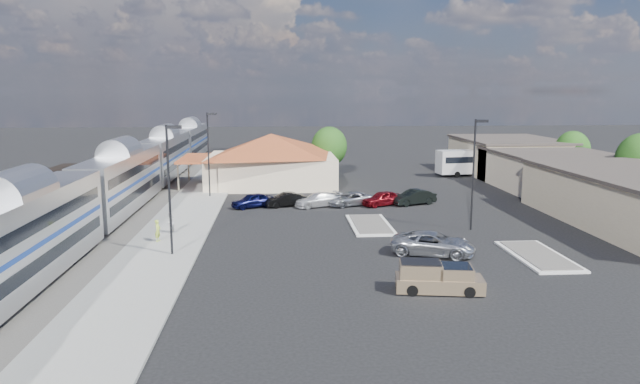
{
  "coord_description": "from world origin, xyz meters",
  "views": [
    {
      "loc": [
        -3.6,
        -44.39,
        11.18
      ],
      "look_at": [
        -0.18,
        2.8,
        2.8
      ],
      "focal_mm": 32.0,
      "sensor_mm": 36.0,
      "label": 1
    }
  ],
  "objects": [
    {
      "name": "lamp_lot",
      "position": [
        12.1,
        0.0,
        5.34
      ],
      "size": [
        1.08,
        0.25,
        9.0
      ],
      "color": "black",
      "rests_on": "ground"
    },
    {
      "name": "person_b",
      "position": [
        -12.23,
        0.04,
        1.01
      ],
      "size": [
        0.86,
        0.97,
        1.65
      ],
      "primitive_type": "imported",
      "rotation": [
        0.0,
        0.0,
        -1.92
      ],
      "color": "silver",
      "rests_on": "platform"
    },
    {
      "name": "suv",
      "position": [
        6.98,
        -6.94,
        0.8
      ],
      "size": [
        6.31,
        4.45,
        1.6
      ],
      "primitive_type": "imported",
      "rotation": [
        0.0,
        0.0,
        1.22
      ],
      "color": "#B0B3B9",
      "rests_on": "ground"
    },
    {
      "name": "lamp_plat_n",
      "position": [
        -10.9,
        16.0,
        5.34
      ],
      "size": [
        1.08,
        0.25,
        9.0
      ],
      "color": "black",
      "rests_on": "ground"
    },
    {
      "name": "parked_car_a",
      "position": [
        -6.23,
        10.37,
        0.71
      ],
      "size": [
        4.46,
        3.39,
        1.42
      ],
      "primitive_type": "imported",
      "rotation": [
        0.0,
        0.0,
        -1.1
      ],
      "color": "#0B0D38",
      "rests_on": "ground"
    },
    {
      "name": "traffic_island_south",
      "position": [
        4.0,
        2.0,
        0.1
      ],
      "size": [
        3.3,
        7.5,
        0.21
      ],
      "color": "silver",
      "rests_on": "ground"
    },
    {
      "name": "buildings_east",
      "position": [
        28.0,
        14.28,
        2.27
      ],
      "size": [
        14.4,
        51.4,
        4.8
      ],
      "color": "#C6B28C",
      "rests_on": "ground"
    },
    {
      "name": "parked_car_c",
      "position": [
        0.17,
        10.37,
        0.68
      ],
      "size": [
        5.09,
        3.54,
        1.37
      ],
      "primitive_type": "imported",
      "rotation": [
        0.0,
        0.0,
        -1.19
      ],
      "color": "white",
      "rests_on": "ground"
    },
    {
      "name": "platform",
      "position": [
        -12.0,
        6.0,
        0.09
      ],
      "size": [
        5.5,
        92.0,
        0.18
      ],
      "primitive_type": "cube",
      "color": "gray",
      "rests_on": "ground"
    },
    {
      "name": "parked_car_f",
      "position": [
        9.77,
        10.67,
        0.75
      ],
      "size": [
        4.83,
        3.12,
        1.5
      ],
      "primitive_type": "imported",
      "rotation": [
        0.0,
        0.0,
        -1.2
      ],
      "color": "black",
      "rests_on": "ground"
    },
    {
      "name": "tree_depot",
      "position": [
        3.0,
        30.0,
        4.02
      ],
      "size": [
        4.71,
        4.71,
        6.63
      ],
      "color": "#382314",
      "rests_on": "ground"
    },
    {
      "name": "person_a",
      "position": [
        -12.64,
        -2.52,
        1.0
      ],
      "size": [
        0.5,
        0.66,
        1.64
      ],
      "primitive_type": "imported",
      "rotation": [
        0.0,
        0.0,
        1.37
      ],
      "color": "#B8D241",
      "rests_on": "platform"
    },
    {
      "name": "parked_car_e",
      "position": [
        6.57,
        10.37,
        0.73
      ],
      "size": [
        4.64,
        3.31,
        1.47
      ],
      "primitive_type": "imported",
      "rotation": [
        0.0,
        0.0,
        -1.16
      ],
      "color": "maroon",
      "rests_on": "ground"
    },
    {
      "name": "pickup_truck",
      "position": [
        5.34,
        -14.21,
        0.8
      ],
      "size": [
        5.08,
        2.49,
        1.68
      ],
      "rotation": [
        0.0,
        0.0,
        1.42
      ],
      "color": "tan",
      "rests_on": "ground"
    },
    {
      "name": "freight_cars",
      "position": [
        -24.0,
        7.55,
        1.93
      ],
      "size": [
        2.8,
        46.0,
        4.0
      ],
      "color": "black",
      "rests_on": "ground"
    },
    {
      "name": "tree_east_c",
      "position": [
        34.0,
        26.0,
        3.76
      ],
      "size": [
        4.41,
        4.41,
        6.21
      ],
      "color": "#382314",
      "rests_on": "ground"
    },
    {
      "name": "railbed",
      "position": [
        -21.0,
        8.0,
        0.06
      ],
      "size": [
        16.0,
        100.0,
        0.12
      ],
      "primitive_type": "cube",
      "color": "#4C4944",
      "rests_on": "ground"
    },
    {
      "name": "station_depot",
      "position": [
        -4.56,
        24.0,
        3.13
      ],
      "size": [
        18.35,
        12.24,
        6.2
      ],
      "color": "beige",
      "rests_on": "ground"
    },
    {
      "name": "lamp_plat_s",
      "position": [
        -10.9,
        -6.0,
        5.34
      ],
      "size": [
        1.08,
        0.25,
        9.0
      ],
      "color": "black",
      "rests_on": "ground"
    },
    {
      "name": "parked_car_b",
      "position": [
        -3.03,
        10.67,
        0.68
      ],
      "size": [
        4.34,
        2.75,
        1.35
      ],
      "primitive_type": "imported",
      "rotation": [
        0.0,
        0.0,
        -1.22
      ],
      "color": "black",
      "rests_on": "ground"
    },
    {
      "name": "parked_car_d",
      "position": [
        3.37,
        10.67,
        0.66
      ],
      "size": [
        5.26,
        3.8,
        1.33
      ],
      "primitive_type": "imported",
      "rotation": [
        0.0,
        0.0,
        -1.2
      ],
      "color": "gray",
      "rests_on": "ground"
    },
    {
      "name": "coach_bus",
      "position": [
        22.79,
        29.64,
        2.0
      ],
      "size": [
        11.05,
        3.77,
        3.48
      ],
      "rotation": [
        0.0,
        0.0,
        1.7
      ],
      "color": "white",
      "rests_on": "ground"
    },
    {
      "name": "passenger_train",
      "position": [
        -18.0,
        8.27,
        2.87
      ],
      "size": [
        3.0,
        104.0,
        5.55
      ],
      "color": "silver",
      "rests_on": "ground"
    },
    {
      "name": "ground",
      "position": [
        0.0,
        0.0,
        0.0
      ],
      "size": [
        280.0,
        280.0,
        0.0
      ],
      "primitive_type": "plane",
      "color": "black",
      "rests_on": "ground"
    },
    {
      "name": "traffic_island_north",
      "position": [
        14.0,
        -8.0,
        0.1
      ],
      "size": [
        3.3,
        7.5,
        0.21
      ],
      "color": "silver",
      "rests_on": "ground"
    }
  ]
}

